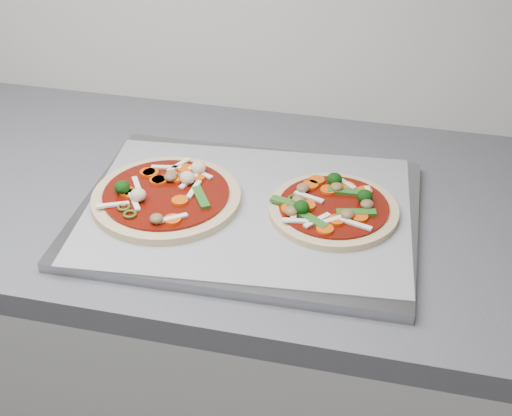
# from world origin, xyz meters

# --- Properties ---
(base_cabinet) EXTENTS (3.60, 0.60, 0.86)m
(base_cabinet) POSITION_xyz_m (0.00, 1.30, 0.43)
(base_cabinet) COLOR #B9B9B6
(base_cabinet) RESTS_ON ground
(countertop) EXTENTS (3.60, 0.60, 0.04)m
(countertop) POSITION_xyz_m (0.00, 1.30, 0.88)
(countertop) COLOR slate
(countertop) RESTS_ON base_cabinet
(baking_tray) EXTENTS (0.52, 0.39, 0.02)m
(baking_tray) POSITION_xyz_m (0.41, 1.24, 0.91)
(baking_tray) COLOR gray
(baking_tray) RESTS_ON countertop
(parchment) EXTENTS (0.51, 0.39, 0.00)m
(parchment) POSITION_xyz_m (0.41, 1.24, 0.92)
(parchment) COLOR gray
(parchment) RESTS_ON baking_tray
(pizza_left) EXTENTS (0.27, 0.27, 0.04)m
(pizza_left) POSITION_xyz_m (0.28, 1.23, 0.93)
(pizza_left) COLOR tan
(pizza_left) RESTS_ON parchment
(pizza_right) EXTENTS (0.24, 0.24, 0.03)m
(pizza_right) POSITION_xyz_m (0.53, 1.26, 0.93)
(pizza_right) COLOR tan
(pizza_right) RESTS_ON parchment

